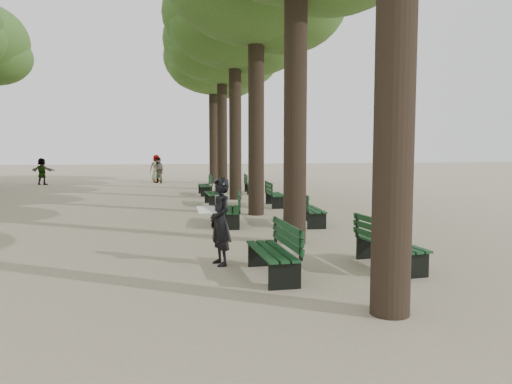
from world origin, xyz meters
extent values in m
plane|color=tan|center=(0.00, 0.00, 0.00)|extent=(120.00, 120.00, 0.00)
cylinder|color=#33261C|center=(1.50, -2.00, 3.75)|extent=(0.52, 0.52, 7.50)
cylinder|color=#33261C|center=(1.50, 3.00, 3.75)|extent=(0.52, 0.52, 7.50)
cylinder|color=#33261C|center=(1.50, 8.00, 3.75)|extent=(0.52, 0.52, 7.50)
cylinder|color=#33261C|center=(1.50, 13.00, 3.75)|extent=(0.52, 0.52, 7.50)
ellipsoid|color=#2E561D|center=(1.50, 13.00, 7.70)|extent=(6.00, 6.00, 4.50)
cylinder|color=#33261C|center=(1.50, 18.00, 3.75)|extent=(0.52, 0.52, 7.50)
ellipsoid|color=#2E561D|center=(1.50, 18.00, 7.70)|extent=(6.00, 6.00, 4.50)
cylinder|color=#33261C|center=(1.50, 23.00, 3.75)|extent=(0.52, 0.52, 7.50)
ellipsoid|color=#2E561D|center=(1.50, 23.00, 7.70)|extent=(6.00, 6.00, 4.50)
cube|color=black|center=(0.35, 0.14, 0.23)|extent=(0.59, 1.82, 0.45)
cube|color=black|center=(0.35, 0.14, 0.45)|extent=(0.61, 1.82, 0.04)
cube|color=black|center=(0.63, 0.15, 0.72)|extent=(0.11, 1.80, 0.40)
cube|color=black|center=(0.35, 5.88, 0.23)|extent=(0.75, 1.85, 0.45)
cube|color=black|center=(0.35, 5.88, 0.45)|extent=(0.77, 1.85, 0.04)
cube|color=black|center=(0.63, 5.84, 0.72)|extent=(0.27, 1.79, 0.40)
cube|color=black|center=(0.35, 10.96, 0.23)|extent=(0.56, 1.81, 0.45)
cube|color=black|center=(0.35, 10.96, 0.45)|extent=(0.58, 1.81, 0.04)
cube|color=black|center=(0.63, 10.97, 0.72)|extent=(0.08, 1.80, 0.40)
cube|color=black|center=(0.35, 15.17, 0.23)|extent=(0.52, 1.80, 0.45)
cube|color=black|center=(0.35, 15.17, 0.45)|extent=(0.54, 1.80, 0.04)
cube|color=black|center=(0.63, 15.17, 0.72)|extent=(0.04, 1.80, 0.40)
cube|color=black|center=(2.65, 0.41, 0.23)|extent=(0.72, 1.85, 0.45)
cube|color=black|center=(2.65, 0.41, 0.45)|extent=(0.74, 1.85, 0.04)
cube|color=black|center=(2.37, 0.38, 0.72)|extent=(0.24, 1.79, 0.40)
cube|color=black|center=(2.65, 5.60, 0.23)|extent=(0.60, 1.82, 0.45)
cube|color=black|center=(2.65, 5.60, 0.45)|extent=(0.62, 1.82, 0.04)
cube|color=black|center=(2.37, 5.61, 0.72)|extent=(0.12, 1.80, 0.40)
cube|color=black|center=(2.65, 10.17, 0.23)|extent=(0.62, 1.83, 0.45)
cube|color=black|center=(2.65, 10.17, 0.45)|extent=(0.64, 1.83, 0.04)
cube|color=black|center=(2.37, 10.19, 0.72)|extent=(0.14, 1.80, 0.40)
cube|color=black|center=(2.65, 15.69, 0.23)|extent=(0.66, 1.84, 0.45)
cube|color=black|center=(2.65, 15.69, 0.45)|extent=(0.68, 1.84, 0.04)
cube|color=black|center=(2.37, 15.71, 0.72)|extent=(0.18, 1.80, 0.40)
imported|color=black|center=(-0.41, 1.17, 0.82)|extent=(0.51, 0.73, 1.64)
cube|color=white|center=(-0.66, 1.17, 1.05)|extent=(0.37, 0.29, 0.12)
imported|color=#262628|center=(-8.67, 23.32, 0.80)|extent=(1.49, 0.82, 1.59)
imported|color=#262628|center=(-2.03, 24.97, 0.87)|extent=(0.87, 0.38, 1.75)
imported|color=#262628|center=(-1.88, 23.33, 0.81)|extent=(0.79, 0.78, 1.62)
camera|label=1|loc=(-1.37, -8.01, 2.20)|focal=35.00mm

